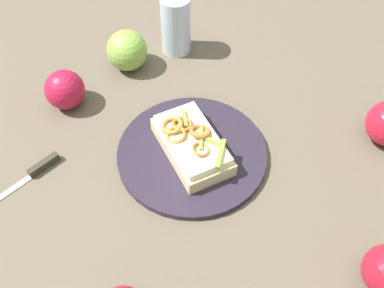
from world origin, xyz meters
TOP-DOWN VIEW (x-y plane):
  - ground_plane at (0.00, 0.00)m, footprint 2.00×2.00m
  - plate at (0.00, 0.00)m, footprint 0.26×0.26m
  - sandwich at (-0.00, 0.00)m, footprint 0.18×0.16m
  - apple_2 at (-0.27, -0.02)m, footprint 0.10×0.10m
  - apple_4 at (-0.23, 0.13)m, footprint 0.10×0.10m
  - drinking_glass at (-0.18, 0.22)m, footprint 0.06×0.06m
  - knife at (-0.20, -0.17)m, footprint 0.04×0.12m

SIDE VIEW (x-z plane):
  - ground_plane at x=0.00m, z-range 0.00..0.00m
  - plate at x=0.00m, z-range 0.00..0.01m
  - knife at x=-0.20m, z-range 0.00..0.01m
  - sandwich at x=0.00m, z-range 0.01..0.06m
  - apple_2 at x=-0.27m, z-range 0.00..0.07m
  - apple_4 at x=-0.23m, z-range 0.00..0.08m
  - drinking_glass at x=-0.18m, z-range 0.00..0.12m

